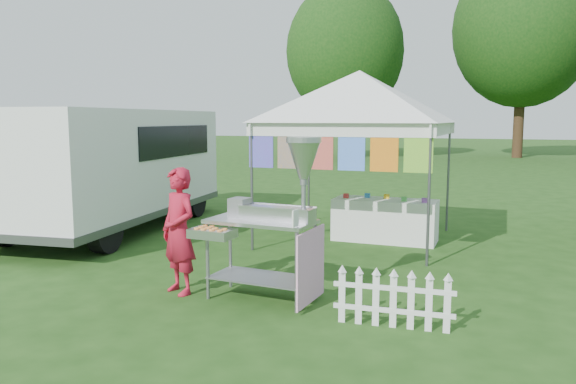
% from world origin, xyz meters
% --- Properties ---
extents(ground, '(120.00, 120.00, 0.00)m').
position_xyz_m(ground, '(0.00, 0.00, 0.00)').
color(ground, '#1F4513').
rests_on(ground, ground).
extents(canopy_main, '(4.24, 4.24, 3.45)m').
position_xyz_m(canopy_main, '(0.00, 3.49, 2.99)').
color(canopy_main, '#59595E').
rests_on(canopy_main, ground).
extents(tree_left, '(6.40, 6.40, 9.53)m').
position_xyz_m(tree_left, '(-6.00, 24.00, 5.83)').
color(tree_left, '#342313').
rests_on(tree_left, ground).
extents(tree_mid, '(7.60, 7.60, 11.52)m').
position_xyz_m(tree_mid, '(3.00, 28.00, 7.14)').
color(tree_mid, '#342313').
rests_on(tree_mid, ground).
extents(donut_cart, '(1.45, 0.91, 1.96)m').
position_xyz_m(donut_cart, '(-0.04, -0.22, 1.15)').
color(donut_cart, gray).
rests_on(donut_cart, ground).
extents(vendor, '(0.68, 0.59, 1.57)m').
position_xyz_m(vendor, '(-1.28, -0.35, 0.79)').
color(vendor, '#B8162F').
rests_on(vendor, ground).
extents(cargo_van, '(2.90, 5.84, 2.33)m').
position_xyz_m(cargo_van, '(-4.75, 2.82, 1.26)').
color(cargo_van, white).
rests_on(cargo_van, ground).
extents(picket_fence, '(1.26, 0.12, 0.56)m').
position_xyz_m(picket_fence, '(1.42, -0.57, 0.29)').
color(picket_fence, white).
rests_on(picket_fence, ground).
extents(display_table, '(1.80, 0.70, 0.75)m').
position_xyz_m(display_table, '(0.48, 3.58, 0.37)').
color(display_table, white).
rests_on(display_table, ground).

